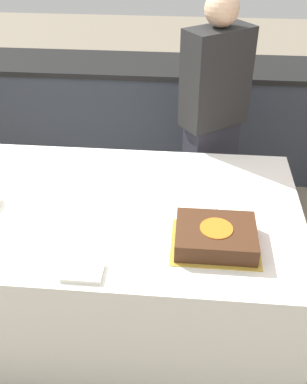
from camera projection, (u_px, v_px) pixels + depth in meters
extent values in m
plane|color=gray|center=(104.00, 303.00, 2.73)|extent=(14.00, 14.00, 0.00)
cube|color=#333842|center=(135.00, 118.00, 3.83)|extent=(4.40, 0.55, 0.88)
cube|color=black|center=(134.00, 65.00, 3.57)|extent=(4.40, 0.58, 0.04)
cube|color=white|center=(99.00, 258.00, 2.52)|extent=(2.12, 1.17, 0.74)
cube|color=gold|center=(215.00, 244.00, 2.06)|extent=(0.40, 0.33, 0.00)
cube|color=#472816|center=(216.00, 236.00, 2.03)|extent=(0.36, 0.29, 0.09)
cylinder|color=orange|center=(216.00, 228.00, 2.00)|extent=(0.15, 0.15, 0.00)
cylinder|color=white|center=(200.00, 205.00, 2.30)|extent=(0.18, 0.18, 0.00)
cube|color=white|center=(83.00, 272.00, 1.90)|extent=(0.17, 0.12, 0.02)
cube|color=#282833|center=(208.00, 178.00, 3.10)|extent=(0.37, 0.34, 0.84)
cube|color=black|center=(216.00, 78.00, 2.69)|extent=(0.44, 0.40, 0.59)
sphere|color=#D8AD89|center=(222.00, 9.00, 2.47)|extent=(0.20, 0.20, 0.20)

